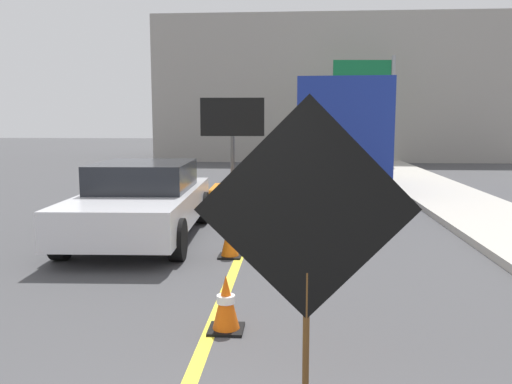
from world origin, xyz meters
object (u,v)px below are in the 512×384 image
roadwork_sign (308,215)px  traffic_cone_mid_lane (230,237)px  traffic_cone_far_lane (241,205)px  box_truck (340,132)px  highway_guide_sign (375,91)px  arrow_board_trailer (233,186)px  traffic_cone_near_sign (226,304)px  pickup_car (142,201)px

roadwork_sign → traffic_cone_mid_lane: 4.64m
roadwork_sign → traffic_cone_far_lane: bearing=99.3°
box_truck → traffic_cone_far_lane: 6.57m
highway_guide_sign → traffic_cone_far_lane: highway_guide_sign is taller
arrow_board_trailer → traffic_cone_mid_lane: 5.23m
traffic_cone_mid_lane → traffic_cone_far_lane: traffic_cone_far_lane is taller
highway_guide_sign → traffic_cone_near_sign: (-4.32, -19.31, -3.13)m
highway_guide_sign → traffic_cone_far_lane: size_ratio=6.97×
arrow_board_trailer → box_truck: box_truck is taller
box_truck → arrow_board_trailer: bearing=-129.6°
pickup_car → traffic_cone_near_sign: pickup_car is taller
traffic_cone_mid_lane → traffic_cone_far_lane: size_ratio=0.91×
traffic_cone_near_sign → traffic_cone_mid_lane: bearing=96.0°
traffic_cone_far_lane → pickup_car: bearing=-134.2°
pickup_car → traffic_cone_mid_lane: pickup_car is taller
pickup_car → highway_guide_sign: size_ratio=0.92×
pickup_car → traffic_cone_far_lane: 2.39m
roadwork_sign → traffic_cone_far_lane: roadwork_sign is taller
pickup_car → traffic_cone_near_sign: 4.69m
roadwork_sign → traffic_cone_mid_lane: roadwork_sign is taller
traffic_cone_mid_lane → highway_guide_sign: bearing=74.2°
box_truck → traffic_cone_far_lane: bearing=-113.6°
roadwork_sign → box_truck: size_ratio=0.29×
traffic_cone_near_sign → traffic_cone_mid_lane: 2.95m
roadwork_sign → traffic_cone_mid_lane: size_ratio=3.59×
roadwork_sign → pickup_car: roadwork_sign is taller
traffic_cone_near_sign → traffic_cone_mid_lane: traffic_cone_mid_lane is taller
arrow_board_trailer → traffic_cone_mid_lane: (0.55, -5.19, -0.16)m
traffic_cone_mid_lane → traffic_cone_far_lane: bearing=92.0°
roadwork_sign → highway_guide_sign: 21.12m
traffic_cone_mid_lane → traffic_cone_near_sign: bearing=-84.0°
arrow_board_trailer → pickup_car: bearing=-107.0°
box_truck → traffic_cone_near_sign: box_truck is taller
pickup_car → box_truck: bearing=60.9°
roadwork_sign → traffic_cone_mid_lane: (-1.09, 4.36, -1.15)m
arrow_board_trailer → roadwork_sign: bearing=-80.3°
roadwork_sign → traffic_cone_near_sign: roadwork_sign is taller
box_truck → traffic_cone_mid_lane: (-2.46, -8.83, -1.45)m
box_truck → traffic_cone_mid_lane: box_truck is taller
pickup_car → traffic_cone_near_sign: size_ratio=7.81×
arrow_board_trailer → pickup_car: (-1.21, -3.94, 0.22)m
pickup_car → roadwork_sign: bearing=-63.1°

